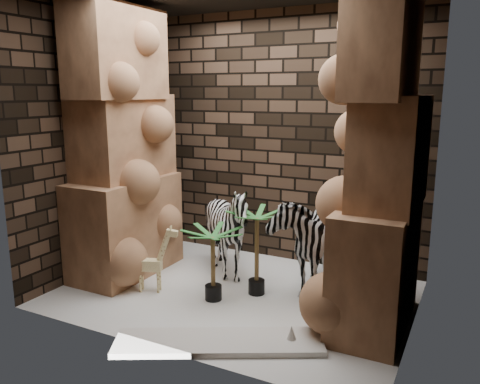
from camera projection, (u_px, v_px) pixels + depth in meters
The scene contains 13 objects.
floor at pixel (234, 294), 4.95m from camera, with size 3.50×3.50×0.00m, color silver.
wall_back at pixel (282, 139), 5.73m from camera, with size 3.50×3.50×0.00m, color black.
wall_front at pixel (155, 168), 3.55m from camera, with size 3.50×3.50×0.00m, color black.
wall_left at pixel (97, 142), 5.42m from camera, with size 3.00×3.00×0.00m, color black.
wall_right at pixel (424, 162), 3.86m from camera, with size 3.00×3.00×0.00m, color black.
rock_pillar_left at pixel (121, 143), 5.26m from camera, with size 0.68×1.30×3.00m, color tan, non-canonical shape.
rock_pillar_right at pixel (382, 159), 4.01m from camera, with size 0.58×1.25×3.00m, color tan, non-canonical shape.
zebra_right at pixel (306, 231), 5.00m from camera, with size 0.57×1.06×1.26m, color white.
zebra_left at pixel (228, 234), 5.31m from camera, with size 0.88×1.09×0.99m, color white.
giraffe_toy at pixel (149, 258), 4.94m from camera, with size 0.38×0.13×0.73m, color #FFE9A1, non-canonical shape.
palm_front at pixel (257, 252), 4.86m from camera, with size 0.36×0.36×0.91m, color #205B17, non-canonical shape.
palm_back at pixel (213, 264), 4.73m from camera, with size 0.36×0.36×0.75m, color #205B17, non-canonical shape.
surfboard at pixel (219, 342), 3.94m from camera, with size 1.72×0.42×0.05m, color silver.
Camera 1 is at (2.16, -4.09, 2.05)m, focal length 35.67 mm.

